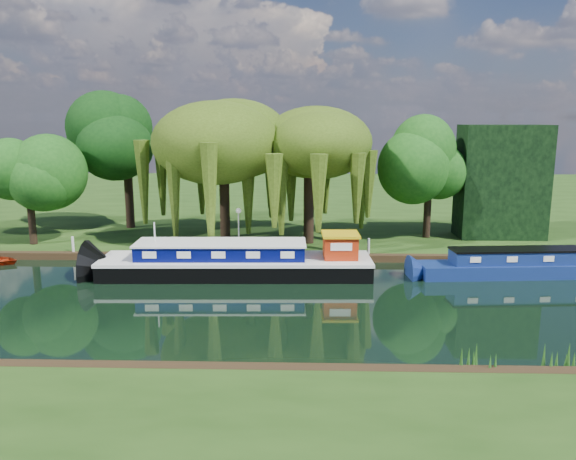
{
  "coord_description": "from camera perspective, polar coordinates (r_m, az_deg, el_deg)",
  "views": [
    {
      "loc": [
        4.94,
        -26.41,
        8.97
      ],
      "look_at": [
        4.01,
        4.2,
        2.8
      ],
      "focal_mm": 35.0,
      "sensor_mm": 36.0,
      "label": 1
    }
  ],
  "objects": [
    {
      "name": "dutch_barge",
      "position": [
        32.39,
        -5.06,
        -3.25
      ],
      "size": [
        15.54,
        3.96,
        3.26
      ],
      "rotation": [
        0.0,
        0.0,
        0.03
      ],
      "color": "black",
      "rests_on": "ground"
    },
    {
      "name": "tree_far_mid",
      "position": [
        45.2,
        -16.12,
        8.49
      ],
      "size": [
        5.84,
        5.84,
        9.56
      ],
      "color": "black",
      "rests_on": "far_bank"
    },
    {
      "name": "mooring_posts",
      "position": [
        36.13,
        -6.97,
        -1.52
      ],
      "size": [
        19.16,
        0.16,
        1.0
      ],
      "color": "silver",
      "rests_on": "far_bank"
    },
    {
      "name": "far_bank",
      "position": [
        61.23,
        -2.91,
        3.16
      ],
      "size": [
        120.0,
        52.0,
        0.45
      ],
      "primitive_type": "cube",
      "color": "#1C3A0F",
      "rests_on": "ground"
    },
    {
      "name": "reeds_near",
      "position": [
        20.72,
        7.13,
        -12.68
      ],
      "size": [
        33.7,
        1.5,
        1.1
      ],
      "color": "#1F4F15",
      "rests_on": "ground"
    },
    {
      "name": "conifer_hedge",
      "position": [
        43.02,
        20.88,
        4.61
      ],
      "size": [
        6.0,
        3.0,
        8.0
      ],
      "primitive_type": "cube",
      "color": "black",
      "rests_on": "far_bank"
    },
    {
      "name": "narrowboat",
      "position": [
        34.96,
        22.8,
        -3.33
      ],
      "size": [
        12.07,
        2.96,
        1.74
      ],
      "rotation": [
        0.0,
        0.0,
        0.08
      ],
      "color": "navy",
      "rests_on": "ground"
    },
    {
      "name": "ground",
      "position": [
        28.32,
        -8.46,
        -7.2
      ],
      "size": [
        120.0,
        120.0,
        0.0
      ],
      "primitive_type": "plane",
      "color": "black"
    },
    {
      "name": "tree_far_right",
      "position": [
        41.06,
        14.19,
        6.33
      ],
      "size": [
        4.56,
        4.56,
        7.47
      ],
      "color": "black",
      "rests_on": "far_bank"
    },
    {
      "name": "willow_left",
      "position": [
        38.87,
        -6.59,
        8.67
      ],
      "size": [
        7.73,
        7.73,
        9.26
      ],
      "color": "black",
      "rests_on": "far_bank"
    },
    {
      "name": "lamppost",
      "position": [
        37.74,
        -5.04,
        1.35
      ],
      "size": [
        0.36,
        0.36,
        2.56
      ],
      "color": "silver",
      "rests_on": "far_bank"
    },
    {
      "name": "white_cruiser",
      "position": [
        34.44,
        19.72,
        -4.39
      ],
      "size": [
        2.47,
        2.18,
        1.21
      ],
      "primitive_type": "imported",
      "rotation": [
        0.0,
        0.0,
        1.66
      ],
      "color": "silver",
      "rests_on": "ground"
    },
    {
      "name": "willow_right",
      "position": [
        37.97,
        2.16,
        7.76
      ],
      "size": [
        6.89,
        6.89,
        8.39
      ],
      "color": "black",
      "rests_on": "far_bank"
    },
    {
      "name": "tree_far_left",
      "position": [
        41.52,
        -24.95,
        5.34
      ],
      "size": [
        4.44,
        4.44,
        7.15
      ],
      "color": "black",
      "rests_on": "far_bank"
    }
  ]
}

